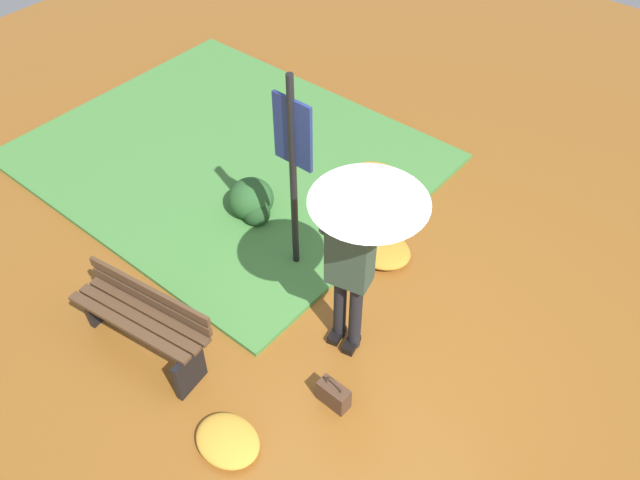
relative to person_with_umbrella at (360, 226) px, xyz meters
The scene contains 10 objects.
ground_plane 1.58m from the person_with_umbrella, 38.81° to the right, with size 18.00×18.00×0.00m, color brown.
grass_verge 3.61m from the person_with_umbrella, 157.02° to the left, with size 4.80×4.00×0.05m.
person_with_umbrella is the anchor object (origin of this frame).
info_sign_post 1.22m from the person_with_umbrella, 157.85° to the left, with size 0.44×0.07×2.30m.
handbag 1.58m from the person_with_umbrella, 67.63° to the right, with size 0.30×0.15×0.37m.
park_bench 2.27m from the person_with_umbrella, 139.26° to the right, with size 1.40×0.55×0.75m.
shrub_cluster 2.51m from the person_with_umbrella, 160.76° to the left, with size 0.57×0.52×0.47m.
leaf_pile_near_person 2.84m from the person_with_umbrella, 120.80° to the left, with size 0.72×0.58×0.16m.
leaf_pile_by_bench 1.93m from the person_with_umbrella, 114.59° to the left, with size 0.72×0.58×0.16m.
leaf_pile_far_path 2.14m from the person_with_umbrella, 96.37° to the right, with size 0.60×0.48×0.13m.
Camera 1 is at (1.98, -2.98, 5.17)m, focal length 36.95 mm.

